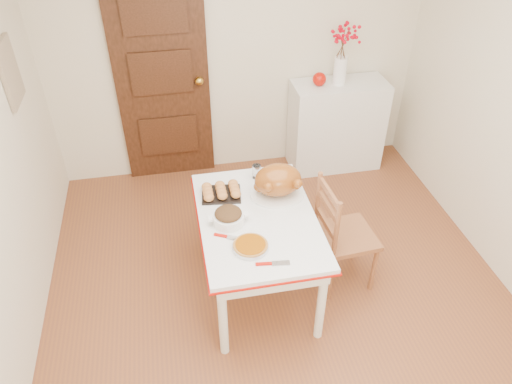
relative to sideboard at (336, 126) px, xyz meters
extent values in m
cube|color=brown|center=(-0.96, -1.78, -0.46)|extent=(3.50, 4.00, 0.00)
cube|color=beige|center=(-0.96, 0.22, 0.79)|extent=(3.50, 0.00, 2.50)
cube|color=black|center=(-1.66, 0.19, 0.57)|extent=(0.85, 0.06, 2.06)
cube|color=tan|center=(-2.69, -0.58, 1.04)|extent=(0.03, 0.35, 0.45)
cube|color=silver|center=(0.00, 0.00, 0.00)|extent=(0.91, 0.41, 0.91)
sphere|color=#B30E04|center=(-0.22, 0.00, 0.52)|extent=(0.13, 0.13, 0.13)
cylinder|color=#894102|center=(-1.22, -1.83, 0.28)|extent=(0.28, 0.28, 0.05)
cylinder|color=white|center=(-1.03, -1.08, 0.32)|extent=(0.07, 0.07, 0.11)
camera|label=1|loc=(-1.63, -4.05, 2.43)|focal=34.03mm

